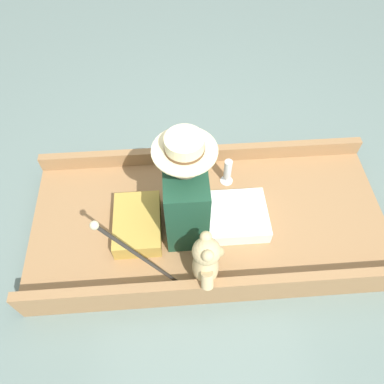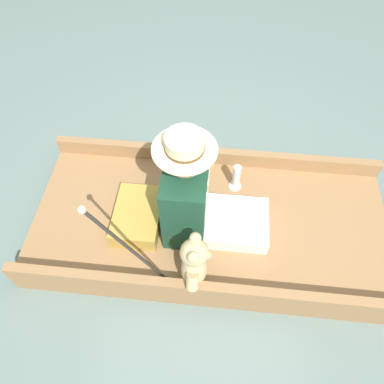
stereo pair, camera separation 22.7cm
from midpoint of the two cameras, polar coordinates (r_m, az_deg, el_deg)
ground_plane at (r=2.74m, az=5.00°, el=-6.02°), size 16.00×16.00×0.00m
punt_boat at (r=2.67m, az=5.14°, el=-5.11°), size 1.12×2.45×0.28m
seat_cushion at (r=2.55m, az=-5.73°, el=-3.84°), size 0.44×0.31×0.13m
seated_person at (r=2.32m, az=3.35°, el=-1.00°), size 0.42×0.73×0.85m
teddy_bear at (r=2.22m, az=3.40°, el=-11.02°), size 0.31×0.18×0.45m
wine_glass at (r=2.69m, az=9.19°, el=2.28°), size 0.09×0.09×0.22m
walking_cane at (r=2.02m, az=-7.53°, el=-7.85°), size 0.04×0.39×0.78m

